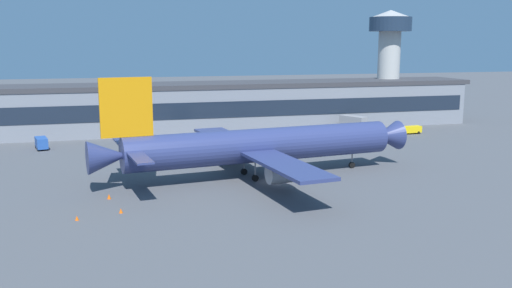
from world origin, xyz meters
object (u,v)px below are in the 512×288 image
at_px(airliner, 257,146).
at_px(catering_truck, 354,123).
at_px(belt_loader, 409,129).
at_px(crew_van, 41,143).
at_px(traffic_cone_0, 121,211).
at_px(control_tower, 389,52).
at_px(traffic_cone_2, 109,196).
at_px(pushback_tractor, 242,135).
at_px(traffic_cone_1, 77,218).

relative_size(airliner, catering_truck, 7.45).
distance_m(catering_truck, belt_loader, 13.98).
height_order(crew_van, traffic_cone_0, crew_van).
bearing_deg(catering_truck, control_tower, 42.59).
bearing_deg(control_tower, traffic_cone_2, -140.90).
distance_m(catering_truck, traffic_cone_2, 78.22).
distance_m(airliner, traffic_cone_2, 26.17).
bearing_deg(belt_loader, traffic_cone_2, -150.65).
relative_size(airliner, crew_van, 10.23).
distance_m(airliner, catering_truck, 55.23).
height_order(pushback_tractor, catering_truck, catering_truck).
bearing_deg(traffic_cone_1, pushback_tractor, 56.75).
height_order(control_tower, crew_van, control_tower).
bearing_deg(pushback_tractor, belt_loader, -4.06).
bearing_deg(traffic_cone_1, traffic_cone_2, 65.91).
relative_size(airliner, traffic_cone_0, 85.47).
xyz_separation_m(belt_loader, traffic_cone_0, (-72.53, -49.15, -0.82)).
distance_m(airliner, control_tower, 81.82).
height_order(traffic_cone_0, traffic_cone_1, traffic_cone_0).
bearing_deg(belt_loader, pushback_tractor, 175.94).
bearing_deg(traffic_cone_0, belt_loader, 34.13).
distance_m(control_tower, traffic_cone_1, 114.47).
bearing_deg(pushback_tractor, traffic_cone_0, -119.69).
distance_m(airliner, crew_van, 53.25).
xyz_separation_m(pushback_tractor, catering_truck, (30.45, 3.48, 1.24)).
bearing_deg(traffic_cone_0, control_tower, 42.72).
height_order(airliner, traffic_cone_0, airliner).
height_order(airliner, belt_loader, airliner).
distance_m(control_tower, crew_van, 97.97).
xyz_separation_m(control_tower, pushback_tractor, (-49.21, -20.72, -18.87)).
distance_m(traffic_cone_0, traffic_cone_1, 5.85).
xyz_separation_m(control_tower, belt_loader, (-6.44, -23.76, -18.76)).
height_order(crew_van, traffic_cone_1, crew_van).
distance_m(traffic_cone_1, traffic_cone_2, 10.17).
bearing_deg(traffic_cone_2, pushback_tractor, 55.05).
bearing_deg(traffic_cone_1, control_tower, 41.43).
xyz_separation_m(catering_truck, traffic_cone_1, (-65.80, -57.39, -1.98)).
relative_size(pushback_tractor, belt_loader, 0.83).
distance_m(pushback_tractor, traffic_cone_1, 64.47).
distance_m(control_tower, pushback_tractor, 56.63).
relative_size(airliner, control_tower, 1.77).
relative_size(belt_loader, traffic_cone_0, 9.83).
height_order(control_tower, belt_loader, control_tower).
xyz_separation_m(airliner, crew_van, (-38.09, 36.99, -4.03)).
relative_size(catering_truck, traffic_cone_1, 12.33).
bearing_deg(traffic_cone_2, traffic_cone_0, -79.26).
distance_m(control_tower, traffic_cone_0, 109.24).
height_order(control_tower, traffic_cone_0, control_tower).
bearing_deg(catering_truck, belt_loader, -27.87).
relative_size(control_tower, traffic_cone_0, 48.17).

